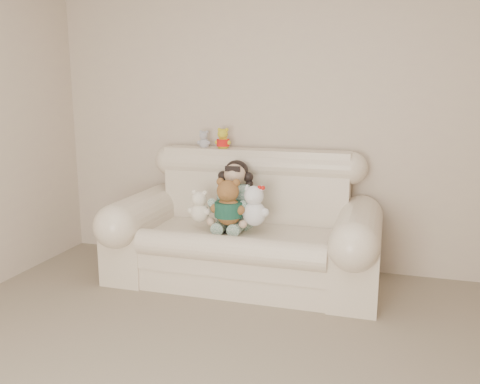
# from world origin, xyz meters

# --- Properties ---
(wall_back) EXTENTS (4.50, 0.00, 4.50)m
(wall_back) POSITION_xyz_m (0.00, 2.50, 1.30)
(wall_back) COLOR beige
(wall_back) RESTS_ON ground
(sofa) EXTENTS (2.10, 0.95, 1.03)m
(sofa) POSITION_xyz_m (-0.41, 2.00, 0.52)
(sofa) COLOR #FFECCD
(sofa) RESTS_ON floor
(seated_child) EXTENTS (0.38, 0.45, 0.55)m
(seated_child) POSITION_xyz_m (-0.50, 2.08, 0.70)
(seated_child) COLOR #28694E
(seated_child) RESTS_ON sofa
(brown_teddy) EXTENTS (0.32, 0.27, 0.42)m
(brown_teddy) POSITION_xyz_m (-0.49, 1.85, 0.71)
(brown_teddy) COLOR brown
(brown_teddy) RESTS_ON sofa
(white_cat) EXTENTS (0.27, 0.23, 0.37)m
(white_cat) POSITION_xyz_m (-0.30, 1.89, 0.69)
(white_cat) COLOR white
(white_cat) RESTS_ON sofa
(cream_teddy) EXTENTS (0.22, 0.19, 0.30)m
(cream_teddy) POSITION_xyz_m (-0.73, 1.87, 0.65)
(cream_teddy) COLOR white
(cream_teddy) RESTS_ON sofa
(yellow_mini_bear) EXTENTS (0.16, 0.13, 0.22)m
(yellow_mini_bear) POSITION_xyz_m (-0.69, 2.34, 1.12)
(yellow_mini_bear) COLOR yellow
(yellow_mini_bear) RESTS_ON sofa
(grey_mini_plush) EXTENTS (0.15, 0.13, 0.19)m
(grey_mini_plush) POSITION_xyz_m (-0.87, 2.36, 1.10)
(grey_mini_plush) COLOR #AFAEB5
(grey_mini_plush) RESTS_ON sofa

